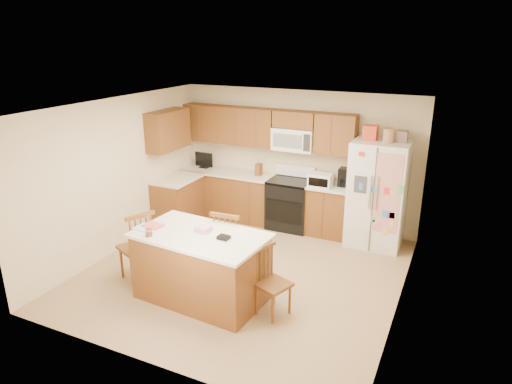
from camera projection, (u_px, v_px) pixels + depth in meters
The scene contains 9 objects.
ground at pixel (244, 272), 6.91m from camera, with size 4.50×4.50×0.00m, color #856147.
room_shell at pixel (243, 182), 6.45m from camera, with size 4.60×4.60×2.52m.
cabinetry at pixel (239, 176), 8.54m from camera, with size 3.36×1.56×2.15m.
stove at pixel (290, 203), 8.42m from camera, with size 0.76×0.65×1.13m.
refrigerator at pixel (378, 193), 7.59m from camera, with size 0.90×0.79×2.04m.
island at pixel (201, 266), 6.10m from camera, with size 1.81×1.14×1.04m.
windsor_chair_left at pixel (138, 247), 6.59m from camera, with size 0.59×0.60×1.07m.
windsor_chair_back at pixel (230, 247), 6.60m from camera, with size 0.49×0.47×1.07m.
windsor_chair_right at pixel (272, 283), 5.77m from camera, with size 0.49×0.50×0.91m.
Camera 1 is at (2.77, -5.49, 3.40)m, focal length 32.00 mm.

